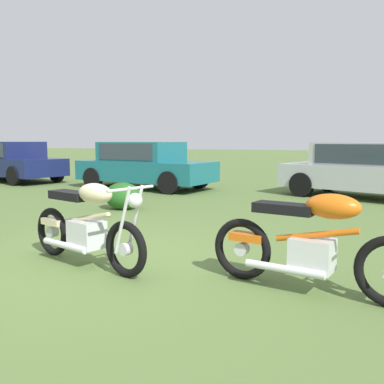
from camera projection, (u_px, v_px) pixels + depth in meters
The scene contains 7 objects.
ground_plane at pixel (97, 259), 5.38m from camera, with size 120.00×120.00×0.00m, color #567038.
motorcycle_cream at pixel (86, 225), 5.03m from camera, with size 1.97×0.89×1.02m.
motorcycle_orange at pixel (313, 243), 4.13m from camera, with size 2.11×0.72×1.02m.
car_navy at pixel (10, 159), 15.56m from camera, with size 4.83×2.86×1.43m.
car_teal at pixel (144, 163), 13.15m from camera, with size 4.44×2.36×1.43m.
car_silver at pixel (370, 167), 10.85m from camera, with size 4.78×3.17×1.43m.
shrub_low at pixel (123, 196), 9.20m from camera, with size 0.81×0.69×0.58m.
Camera 1 is at (3.11, -4.38, 1.49)m, focal length 39.93 mm.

